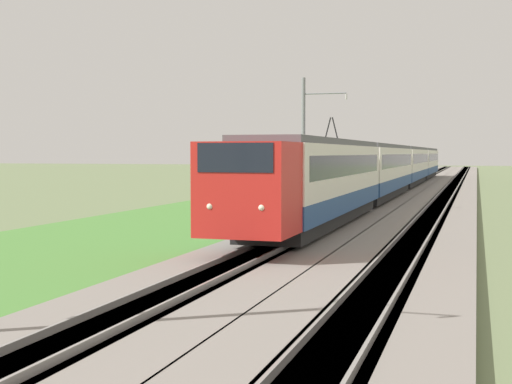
% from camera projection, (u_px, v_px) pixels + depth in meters
% --- Properties ---
extents(ballast_main, '(240.00, 4.40, 0.30)m').
position_uv_depth(ballast_main, '(384.00, 198.00, 52.31)').
color(ballast_main, gray).
rests_on(ballast_main, ground).
extents(ballast_adjacent, '(240.00, 4.40, 0.30)m').
position_uv_depth(ballast_adjacent, '(445.00, 199.00, 51.02)').
color(ballast_adjacent, gray).
rests_on(ballast_adjacent, ground).
extents(track_main, '(240.00, 1.57, 0.45)m').
position_uv_depth(track_main, '(384.00, 198.00, 52.31)').
color(track_main, '#4C4238').
rests_on(track_main, ground).
extents(track_adjacent, '(240.00, 1.57, 0.45)m').
position_uv_depth(track_adjacent, '(445.00, 199.00, 51.02)').
color(track_adjacent, '#4C4238').
rests_on(track_adjacent, ground).
extents(grass_verge, '(240.00, 11.93, 0.12)m').
position_uv_depth(grass_verge, '(293.00, 198.00, 54.33)').
color(grass_verge, '#4C8438').
rests_on(grass_verge, ground).
extents(passenger_train, '(81.79, 2.84, 5.13)m').
position_uv_depth(passenger_train, '(395.00, 166.00, 59.37)').
color(passenger_train, red).
rests_on(passenger_train, ground).
extents(catenary_mast_mid, '(0.22, 2.56, 7.64)m').
position_uv_depth(catenary_mast_mid, '(304.00, 144.00, 39.64)').
color(catenary_mast_mid, slate).
rests_on(catenary_mast_mid, ground).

